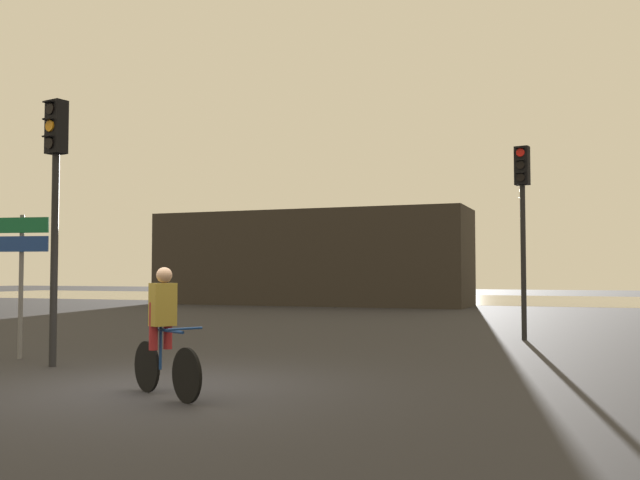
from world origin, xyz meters
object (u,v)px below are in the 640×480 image
traffic_light_far_right (523,205)px  cyclist (164,331)px  traffic_light_near_left (55,181)px  distant_building (309,258)px  direction_sign_post (21,259)px

traffic_light_far_right → cyclist: 10.28m
traffic_light_near_left → cyclist: traffic_light_near_left is taller
distant_building → traffic_light_far_right: distant_building is taller
traffic_light_far_right → cyclist: traffic_light_far_right is taller
traffic_light_near_left → cyclist: size_ratio=2.74×
distant_building → cyclist: 25.87m
direction_sign_post → cyclist: direction_sign_post is taller
traffic_light_far_right → distant_building: bearing=-42.7°
traffic_light_far_right → traffic_light_near_left: bearing=58.3°
traffic_light_far_right → direction_sign_post: traffic_light_far_right is taller
distant_building → traffic_light_near_left: bearing=-78.7°
traffic_light_far_right → direction_sign_post: 10.82m
direction_sign_post → distant_building: bearing=-93.1°
direction_sign_post → cyclist: bearing=141.1°
traffic_light_far_right → traffic_light_near_left: traffic_light_far_right is taller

